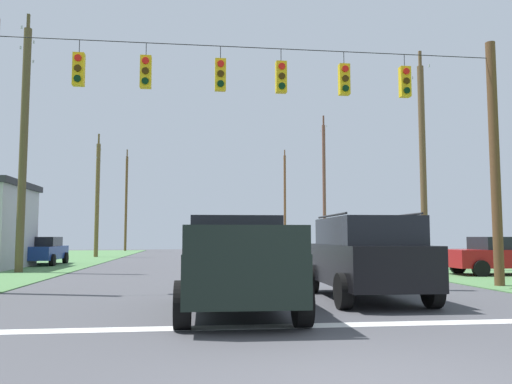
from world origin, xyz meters
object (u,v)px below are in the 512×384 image
object	(u,v)px
utility_pole_mid_right	(423,163)
utility_pole_far_left	(24,143)
distant_car_oncoming	(42,250)
distant_car_crossing_white	(380,249)
distant_car_far_parked	(502,255)
suv_black	(365,256)
pickup_truck	(236,264)
utility_pole_near_left	(285,200)
utility_pole_distant_right	(97,197)
utility_pole_far_right	(324,187)
utility_pole_distant_left	(126,201)
overhead_signal_span	(255,136)

from	to	relation	value
utility_pole_mid_right	utility_pole_far_left	distance (m)	17.96
distant_car_oncoming	utility_pole_mid_right	distance (m)	20.21
distant_car_crossing_white	distant_car_far_parked	bearing A→B (deg)	-85.80
suv_black	distant_car_oncoming	bearing A→B (deg)	125.59
pickup_truck	distant_car_far_parked	world-z (taller)	pickup_truck
distant_car_crossing_white	distant_car_far_parked	world-z (taller)	same
utility_pole_near_left	utility_pole_distant_right	bearing A→B (deg)	-133.62
distant_car_far_parked	utility_pole_far_left	bearing A→B (deg)	169.04
utility_pole_mid_right	utility_pole_far_right	size ratio (longest dim) A/B	0.91
distant_car_far_parked	utility_pole_mid_right	world-z (taller)	utility_pole_mid_right
utility_pole_distant_right	suv_black	bearing A→B (deg)	-67.98
distant_car_far_parked	utility_pole_near_left	size ratio (longest dim) A/B	0.37
distant_car_far_parked	pickup_truck	bearing A→B (deg)	-142.45
suv_black	utility_pole_distant_right	bearing A→B (deg)	112.02
distant_car_oncoming	distant_car_crossing_white	bearing A→B (deg)	3.93
utility_pole_far_right	suv_black	bearing A→B (deg)	-102.69
distant_car_oncoming	utility_pole_distant_left	xyz separation A→B (m)	(0.86, 28.36, 4.59)
distant_car_crossing_white	utility_pole_far_left	size ratio (longest dim) A/B	0.38
overhead_signal_span	utility_pole_far_right	xyz separation A→B (m)	(8.77, 25.68, 1.05)
overhead_signal_span	distant_car_far_parked	size ratio (longest dim) A/B	3.53
utility_pole_far_right	utility_pole_near_left	distance (m)	18.21
distant_car_oncoming	utility_pole_far_left	bearing A→B (deg)	-83.06
suv_black	utility_pole_far_left	size ratio (longest dim) A/B	0.43
suv_black	distant_car_oncoming	world-z (taller)	suv_black
suv_black	utility_pole_distant_right	distance (m)	30.37
utility_pole_near_left	suv_black	bearing A→B (deg)	-97.89
utility_pole_far_left	utility_pole_distant_left	size ratio (longest dim) A/B	1.02
utility_pole_far_right	utility_pole_distant_left	xyz separation A→B (m)	(-17.72, 16.98, -0.15)
utility_pole_far_left	utility_pole_near_left	bearing A→B (deg)	63.38
utility_pole_mid_right	utility_pole_far_left	world-z (taller)	utility_pole_far_left
suv_black	distant_car_far_parked	world-z (taller)	suv_black
distant_car_oncoming	distant_car_far_parked	size ratio (longest dim) A/B	0.99
distant_car_far_parked	utility_pole_far_left	size ratio (longest dim) A/B	0.38
utility_pole_distant_right	utility_pole_far_right	bearing A→B (deg)	1.44
pickup_truck	utility_pole_far_right	world-z (taller)	utility_pole_far_right
overhead_signal_span	pickup_truck	size ratio (longest dim) A/B	2.81
distant_car_crossing_white	utility_pole_far_left	distance (m)	20.70
overhead_signal_span	utility_pole_mid_right	xyz separation A→B (m)	(8.88, 7.88, 0.49)
utility_pole_far_right	utility_pole_distant_left	distance (m)	24.54
overhead_signal_span	utility_pole_mid_right	bearing A→B (deg)	41.58
distant_car_crossing_white	utility_pole_near_left	distance (m)	28.70
utility_pole_mid_right	utility_pole_distant_left	bearing A→B (deg)	117.15
suv_black	utility_pole_mid_right	size ratio (longest dim) A/B	0.47
utility_pole_near_left	utility_pole_far_left	distance (m)	39.96
pickup_truck	utility_pole_far_left	xyz separation A→B (m)	(-8.15, 12.53, 4.59)
overhead_signal_span	distant_car_oncoming	bearing A→B (deg)	124.46
utility_pole_near_left	utility_pole_distant_left	xyz separation A→B (m)	(-17.79, -1.23, -0.45)
distant_car_crossing_white	overhead_signal_span	bearing A→B (deg)	-121.63
utility_pole_distant_left	suv_black	bearing A→B (deg)	-75.99
distant_car_crossing_white	utility_pole_mid_right	size ratio (longest dim) A/B	0.42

